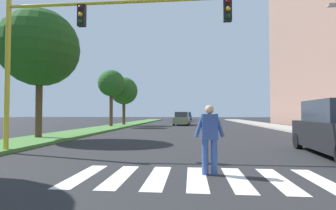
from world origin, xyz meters
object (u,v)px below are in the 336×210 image
(tree_mid, at_px, (40,48))
(sedan_far_horizon, at_px, (187,116))
(tree_distant, at_px, (124,91))
(sedan_midblock, at_px, (182,119))
(pedestrian_performer, at_px, (210,136))
(sedan_distant, at_px, (183,117))
(tree_far, at_px, (111,84))
(traffic_light_gantry, at_px, (82,35))

(tree_mid, height_order, sedan_far_horizon, tree_mid)
(tree_distant, height_order, sedan_midblock, tree_distant)
(tree_mid, relative_size, pedestrian_performer, 4.29)
(tree_mid, height_order, sedan_distant, tree_mid)
(sedan_distant, height_order, sedan_far_horizon, sedan_far_horizon)
(tree_distant, relative_size, pedestrian_performer, 3.38)
(tree_distant, height_order, sedan_far_horizon, tree_distant)
(tree_mid, relative_size, tree_far, 1.22)
(traffic_light_gantry, relative_size, sedan_midblock, 2.15)
(tree_mid, height_order, traffic_light_gantry, tree_mid)
(tree_far, height_order, traffic_light_gantry, traffic_light_gantry)
(tree_far, height_order, pedestrian_performer, tree_far)
(pedestrian_performer, bearing_deg, tree_distant, 110.24)
(tree_mid, relative_size, sedan_far_horizon, 1.70)
(tree_far, distance_m, traffic_light_gantry, 17.43)
(traffic_light_gantry, distance_m, sedan_midblock, 22.99)
(traffic_light_gantry, xyz_separation_m, pedestrian_performer, (4.45, -2.59, -3.46))
(pedestrian_performer, height_order, sedan_midblock, pedestrian_performer)
(sedan_distant, relative_size, sedan_far_horizon, 1.03)
(sedan_far_horizon, bearing_deg, sedan_midblock, -90.73)
(pedestrian_performer, relative_size, sedan_midblock, 0.37)
(sedan_midblock, height_order, sedan_distant, sedan_distant)
(sedan_distant, bearing_deg, tree_distant, -115.32)
(tree_distant, relative_size, sedan_far_horizon, 1.34)
(tree_mid, height_order, pedestrian_performer, tree_mid)
(tree_far, height_order, tree_distant, tree_far)
(tree_far, distance_m, pedestrian_performer, 21.69)
(traffic_light_gantry, bearing_deg, tree_distant, 101.23)
(sedan_far_horizon, bearing_deg, tree_distant, -105.89)
(sedan_midblock, bearing_deg, tree_far, -142.15)
(pedestrian_performer, bearing_deg, tree_far, 114.57)
(sedan_distant, bearing_deg, tree_mid, -103.27)
(tree_far, height_order, sedan_distant, tree_far)
(tree_mid, bearing_deg, tree_distant, 88.32)
(tree_distant, bearing_deg, traffic_light_gantry, -78.77)
(tree_far, bearing_deg, pedestrian_performer, -65.43)
(tree_distant, relative_size, sedan_distant, 1.31)
(tree_far, relative_size, sedan_far_horizon, 1.40)
(tree_distant, distance_m, pedestrian_performer, 24.84)
(pedestrian_performer, height_order, sedan_distant, pedestrian_performer)
(tree_mid, distance_m, sedan_far_horizon, 42.36)
(tree_mid, xyz_separation_m, traffic_light_gantry, (4.54, -4.50, -0.81))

